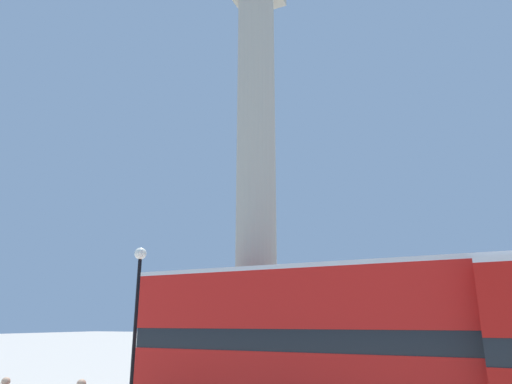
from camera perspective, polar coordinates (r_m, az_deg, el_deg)
The scene contains 4 objects.
monument_column at distance 18.09m, azimuth 0.00°, elevation -6.79°, with size 6.07×6.07×19.59m.
bus_a at distance 13.00m, azimuth 7.76°, elevation -18.09°, with size 10.51×3.12×4.42m.
equestrian_statue at distance 20.92m, azimuth 28.83°, elevation -18.11°, with size 3.80×3.07×5.60m.
street_lamp at distance 18.13m, azimuth -14.70°, elevation -14.00°, with size 0.46×0.46×5.72m.
Camera 1 is at (7.27, -16.32, 2.97)m, focal length 32.00 mm.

